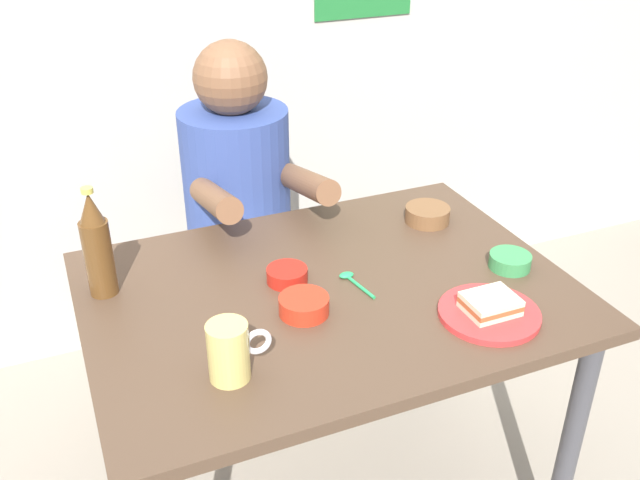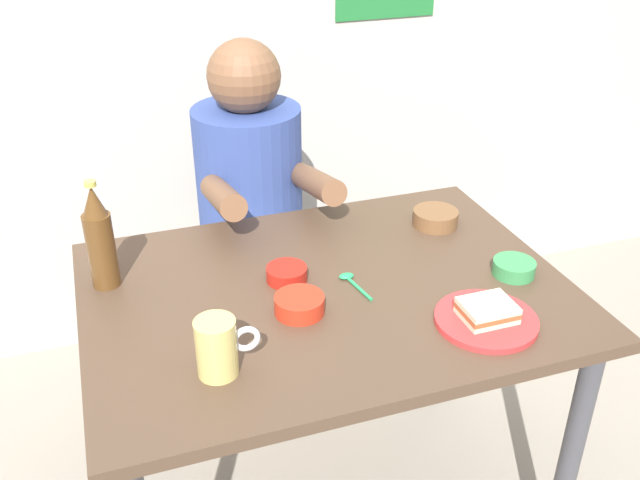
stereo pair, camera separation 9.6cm
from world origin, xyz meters
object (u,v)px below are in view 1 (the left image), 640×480
(stool, at_px, (244,293))
(condiment_bowl_brown, at_px, (427,214))
(plate_orange, at_px, (489,313))
(dining_table, at_px, (328,321))
(beer_mug, at_px, (230,351))
(sandwich, at_px, (490,304))
(person_seated, at_px, (238,178))
(beer_bottle, at_px, (97,247))

(stool, bearing_deg, condiment_bowl_brown, -46.80)
(plate_orange, bearing_deg, dining_table, 139.22)
(stool, height_order, beer_mug, beer_mug)
(stool, xyz_separation_m, sandwich, (0.30, -0.87, 0.42))
(person_seated, bearing_deg, plate_orange, -70.48)
(condiment_bowl_brown, bearing_deg, stool, 133.20)
(dining_table, height_order, plate_orange, plate_orange)
(dining_table, relative_size, plate_orange, 5.00)
(plate_orange, height_order, sandwich, sandwich)
(dining_table, relative_size, stool, 2.44)
(person_seated, relative_size, sandwich, 6.54)
(beer_mug, bearing_deg, condiment_bowl_brown, 31.58)
(dining_table, distance_m, condiment_bowl_brown, 0.44)
(beer_mug, xyz_separation_m, beer_bottle, (-0.18, 0.39, 0.06))
(stool, height_order, plate_orange, plate_orange)
(sandwich, bearing_deg, plate_orange, 0.00)
(condiment_bowl_brown, bearing_deg, beer_bottle, -178.75)
(beer_bottle, bearing_deg, stool, 45.04)
(stool, distance_m, beer_bottle, 0.81)
(stool, bearing_deg, plate_orange, -70.72)
(beer_mug, bearing_deg, person_seated, 72.28)
(dining_table, distance_m, beer_bottle, 0.55)
(person_seated, xyz_separation_m, beer_mug, (-0.27, -0.83, 0.03))
(dining_table, xyz_separation_m, sandwich, (0.28, -0.24, 0.13))
(person_seated, xyz_separation_m, condiment_bowl_brown, (0.40, -0.42, -0.00))
(beer_mug, height_order, condiment_bowl_brown, beer_mug)
(sandwich, relative_size, condiment_bowl_brown, 0.92)
(beer_mug, distance_m, beer_bottle, 0.44)
(beer_bottle, bearing_deg, dining_table, -20.68)
(stool, height_order, beer_bottle, beer_bottle)
(beer_mug, xyz_separation_m, condiment_bowl_brown, (0.67, 0.41, -0.04))
(plate_orange, bearing_deg, condiment_bowl_brown, 76.93)
(stool, xyz_separation_m, plate_orange, (0.30, -0.87, 0.40))
(sandwich, relative_size, beer_bottle, 0.42)
(dining_table, distance_m, person_seated, 0.63)
(plate_orange, xyz_separation_m, sandwich, (0.00, 0.00, 0.02))
(person_seated, distance_m, beer_bottle, 0.63)
(sandwich, relative_size, beer_mug, 0.87)
(stool, bearing_deg, beer_mug, -107.50)
(person_seated, bearing_deg, stool, 90.00)
(person_seated, relative_size, plate_orange, 3.27)
(dining_table, bearing_deg, beer_mug, -144.03)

